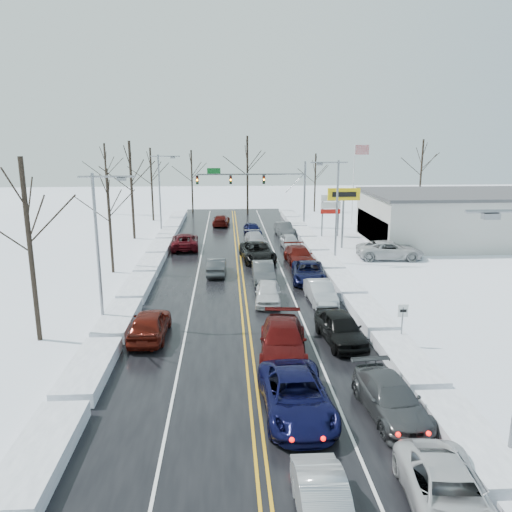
{
  "coord_description": "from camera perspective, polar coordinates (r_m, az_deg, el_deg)",
  "views": [
    {
      "loc": [
        -1.08,
        -32.45,
        11.02
      ],
      "look_at": [
        1.04,
        2.69,
        2.5
      ],
      "focal_mm": 35.0,
      "sensor_mm": 36.0,
      "label": 1
    }
  ],
  "objects": [
    {
      "name": "ground",
      "position": [
        34.29,
        -1.46,
        -5.15
      ],
      "size": [
        160.0,
        160.0,
        0.0
      ],
      "primitive_type": "plane",
      "color": "white",
      "rests_on": "ground"
    },
    {
      "name": "road_surface",
      "position": [
        36.19,
        -1.57,
        -4.12
      ],
      "size": [
        14.0,
        84.0,
        0.01
      ],
      "primitive_type": "cube",
      "color": "black",
      "rests_on": "ground"
    },
    {
      "name": "snow_bank_left",
      "position": [
        36.75,
        -13.53,
        -4.24
      ],
      "size": [
        1.87,
        72.0,
        0.68
      ],
      "primitive_type": "cube",
      "color": "white",
      "rests_on": "ground"
    },
    {
      "name": "snow_bank_right",
      "position": [
        37.2,
        10.24,
        -3.85
      ],
      "size": [
        1.87,
        72.0,
        0.68
      ],
      "primitive_type": "cube",
      "color": "white",
      "rests_on": "ground"
    },
    {
      "name": "traffic_signal_mast",
      "position": [
        60.86,
        0.85,
        8.38
      ],
      "size": [
        13.28,
        0.39,
        8.0
      ],
      "color": "slate",
      "rests_on": "ground"
    },
    {
      "name": "tires_plus_sign",
      "position": [
        50.17,
        9.99,
        6.5
      ],
      "size": [
        3.2,
        0.34,
        6.0
      ],
      "color": "slate",
      "rests_on": "ground"
    },
    {
      "name": "used_vehicles_sign",
      "position": [
        56.2,
        8.52,
        5.58
      ],
      "size": [
        2.2,
        0.22,
        4.65
      ],
      "color": "slate",
      "rests_on": "ground"
    },
    {
      "name": "speed_limit_sign",
      "position": [
        27.79,
        16.41,
        -6.73
      ],
      "size": [
        0.55,
        0.09,
        2.35
      ],
      "color": "slate",
      "rests_on": "ground"
    },
    {
      "name": "flagpole",
      "position": [
        64.73,
        11.24,
        8.83
      ],
      "size": [
        1.87,
        1.2,
        10.0
      ],
      "color": "silver",
      "rests_on": "ground"
    },
    {
      "name": "dealership_building",
      "position": [
        56.95,
        22.77,
        4.1
      ],
      "size": [
        20.4,
        12.4,
        5.3
      ],
      "color": "#B2B1AD",
      "rests_on": "ground"
    },
    {
      "name": "streetlight_ne",
      "position": [
        43.85,
        8.98,
        5.95
      ],
      "size": [
        3.2,
        0.25,
        9.0
      ],
      "color": "slate",
      "rests_on": "ground"
    },
    {
      "name": "streetlight_sw",
      "position": [
        29.9,
        -17.35,
        1.97
      ],
      "size": [
        3.2,
        0.25,
        9.0
      ],
      "color": "slate",
      "rests_on": "ground"
    },
    {
      "name": "streetlight_nw",
      "position": [
        57.2,
        -10.77,
        7.64
      ],
      "size": [
        3.2,
        0.25,
        9.0
      ],
      "color": "slate",
      "rests_on": "ground"
    },
    {
      "name": "tree_left_b",
      "position": [
        28.72,
        -24.76,
        4.28
      ],
      "size": [
        4.0,
        4.0,
        10.0
      ],
      "color": "#2D231C",
      "rests_on": "ground"
    },
    {
      "name": "tree_left_c",
      "position": [
        41.84,
        -16.52,
        6.07
      ],
      "size": [
        3.4,
        3.4,
        8.5
      ],
      "color": "#2D231C",
      "rests_on": "ground"
    },
    {
      "name": "tree_left_d",
      "position": [
        55.51,
        -14.13,
        9.39
      ],
      "size": [
        4.2,
        4.2,
        10.5
      ],
      "color": "#2D231C",
      "rests_on": "ground"
    },
    {
      "name": "tree_left_e",
      "position": [
        67.3,
        -11.91,
        9.58
      ],
      "size": [
        3.8,
        3.8,
        9.5
      ],
      "color": "#2D231C",
      "rests_on": "ground"
    },
    {
      "name": "tree_far_a",
      "position": [
        74.51,
        -16.82,
        9.93
      ],
      "size": [
        4.0,
        4.0,
        10.0
      ],
      "color": "#2D231C",
      "rests_on": "ground"
    },
    {
      "name": "tree_far_b",
      "position": [
        73.77,
        -7.37,
        9.82
      ],
      "size": [
        3.6,
        3.6,
        9.0
      ],
      "color": "#2D231C",
      "rests_on": "ground"
    },
    {
      "name": "tree_far_c",
      "position": [
        71.59,
        -0.99,
        10.93
      ],
      "size": [
        4.4,
        4.4,
        11.0
      ],
      "color": "#2D231C",
      "rests_on": "ground"
    },
    {
      "name": "tree_far_d",
      "position": [
        74.29,
        6.8,
        9.59
      ],
      "size": [
        3.4,
        3.4,
        8.5
      ],
      "color": "#2D231C",
      "rests_on": "ground"
    },
    {
      "name": "tree_far_e",
      "position": [
        79.08,
        18.44,
        10.25
      ],
      "size": [
        4.2,
        4.2,
        10.5
      ],
      "color": "#2D231C",
      "rests_on": "ground"
    },
    {
      "name": "queued_car_2",
      "position": [
        21.35,
        4.57,
        -17.52
      ],
      "size": [
        2.87,
        5.87,
        1.61
      ],
      "primitive_type": "imported",
      "rotation": [
        0.0,
        0.0,
        0.04
      ],
      "color": "black",
      "rests_on": "ground"
    },
    {
      "name": "queued_car_3",
      "position": [
        26.2,
        3.09,
        -11.29
      ],
      "size": [
        2.89,
        5.97,
        1.68
      ],
      "primitive_type": "imported",
      "rotation": [
        0.0,
        0.0,
        -0.1
      ],
      "color": "#430908",
      "rests_on": "ground"
    },
    {
      "name": "queued_car_4",
      "position": [
        33.92,
        1.38,
        -5.36
      ],
      "size": [
        2.04,
        4.31,
        1.43
      ],
      "primitive_type": "imported",
      "rotation": [
        0.0,
        0.0,
        -0.09
      ],
      "color": "silver",
      "rests_on": "ground"
    },
    {
      "name": "queued_car_5",
      "position": [
        38.75,
        0.83,
        -2.92
      ],
      "size": [
        1.61,
        4.58,
        1.51
      ],
      "primitive_type": "imported",
      "rotation": [
        0.0,
        0.0,
        0.0
      ],
      "color": "#3E4042",
      "rests_on": "ground"
    },
    {
      "name": "queued_car_6",
      "position": [
        45.12,
        0.17,
        -0.53
      ],
      "size": [
        3.3,
        6.16,
        1.65
      ],
      "primitive_type": "imported",
      "rotation": [
        0.0,
        0.0,
        0.1
      ],
      "color": "black",
      "rests_on": "ground"
    },
    {
      "name": "queued_car_7",
      "position": [
        51.32,
        -0.06,
        1.21
      ],
      "size": [
        2.37,
        4.77,
        1.33
      ],
      "primitive_type": "imported",
      "rotation": [
        0.0,
        0.0,
        0.11
      ],
      "color": "#A0A2A8",
      "rests_on": "ground"
    },
    {
      "name": "queued_car_8",
      "position": [
        56.77,
        -0.4,
        2.41
      ],
      "size": [
        2.19,
        4.29,
        1.4
      ],
      "primitive_type": "imported",
      "rotation": [
        0.0,
        0.0,
        0.14
      ],
      "color": "#0B0E33",
      "rests_on": "ground"
    },
    {
      "name": "queued_car_11",
      "position": [
        21.92,
        15.01,
        -17.09
      ],
      "size": [
        2.44,
        5.18,
        1.46
      ],
      "primitive_type": "imported",
      "rotation": [
        0.0,
        0.0,
        0.08
      ],
      "color": "#3B3D40",
      "rests_on": "ground"
    },
    {
      "name": "queued_car_12",
      "position": [
        28.14,
        9.57,
        -9.65
      ],
      "size": [
        2.45,
        5.02,
        1.65
      ],
      "primitive_type": "imported",
      "rotation": [
        0.0,
        0.0,
        0.11
      ],
      "color": "black",
      "rests_on": "ground"
    },
    {
      "name": "queued_car_13",
      "position": [
        34.25,
        7.34,
        -5.28
      ],
      "size": [
        1.73,
        4.49,
        1.46
      ],
      "primitive_type": "imported",
      "rotation": [
        0.0,
        0.0,
        0.04
      ],
      "color": "#ABADB3",
      "rests_on": "ground"
    },
    {
      "name": "queued_car_14",
      "position": [
        38.99,
        5.98,
        -2.89
      ],
      "size": [
        2.94,
        5.52,
        1.48
      ],
      "primitive_type": "imported",
      "rotation": [
        0.0,
        0.0,
        -0.1
      ],
      "color": "black",
      "rests_on": "ground"
    },
    {
      "name": "queued_car_15",
      "position": [
        44.09,
        4.93,
        -0.92
      ],
      "size": [
        2.48,
        5.4,
        1.53
      ],
      "primitive_type": "imported",
      "rotation": [
        0.0,
        0.0,
        0.07
      ],
      "color": "#490D09",
      "rests_on": "ground"
    },
    {
      "name": "queued_car_16",
      "position": [
        50.15,
        3.9,
        0.88
      ],
      "size": [
        1.93,
        4.21,
        1.4
      ],
      "primitive_type": "imported",
      "rotation": [
        0.0,
        0.0,
        0.07
      ],
      "color": "#ADB1B6",
      "rests_on": "ground"
    },
    {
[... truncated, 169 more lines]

